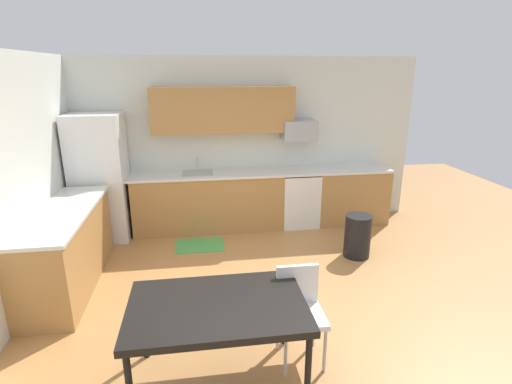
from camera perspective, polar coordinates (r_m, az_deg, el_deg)
ground_plane at (r=4.55m, az=1.93°, el=-15.93°), size 12.00×12.00×0.00m
wall_back at (r=6.53m, az=-2.15°, el=7.23°), size 5.80×0.10×2.70m
cabinet_run_back at (r=6.38m, az=-6.82°, el=-1.49°), size 2.36×0.60×0.90m
cabinet_run_back_right at (r=6.86m, az=13.43°, el=-0.51°), size 1.19×0.60×0.90m
cabinet_run_left at (r=5.23m, az=-25.66°, el=-7.53°), size 0.60×2.00×0.90m
countertop_back at (r=6.28m, az=-1.75°, el=2.81°), size 4.80×0.64×0.04m
countertop_left at (r=5.06m, az=-26.35°, el=-2.68°), size 0.64×2.00×0.04m
upper_cabinets_back at (r=6.21m, az=-4.79°, el=11.78°), size 2.20×0.34×0.70m
refrigerator at (r=6.33m, az=-21.66°, el=1.93°), size 0.76×0.70×1.89m
oven_range at (r=6.58m, az=6.16°, el=-0.84°), size 0.60×0.60×0.91m
microwave at (r=6.42m, az=6.25°, el=8.90°), size 0.54×0.36×0.32m
sink_basin at (r=6.25m, az=-8.44°, el=2.18°), size 0.48×0.40×0.14m
sink_faucet at (r=6.39m, az=-8.51°, el=3.98°), size 0.02×0.02×0.24m
dining_table at (r=3.25m, az=-5.60°, el=-16.72°), size 1.40×0.90×0.74m
chair_near_table at (r=3.62m, az=6.32°, el=-16.17°), size 0.40×0.40×0.85m
trash_bin at (r=5.64m, az=14.50°, el=-6.18°), size 0.36×0.36×0.60m
floor_mat at (r=5.94m, az=-8.13°, el=-7.64°), size 0.70×0.50×0.01m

